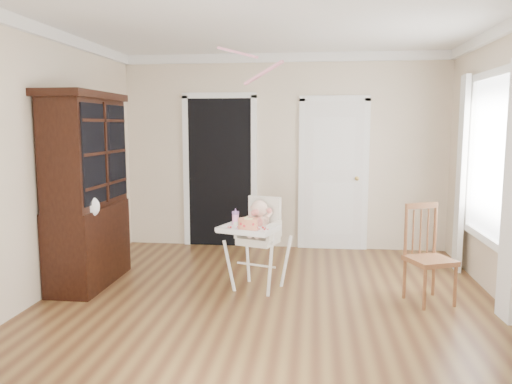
# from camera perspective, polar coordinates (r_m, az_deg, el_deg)

# --- Properties ---
(floor) EXTENTS (5.00, 5.00, 0.00)m
(floor) POSITION_cam_1_polar(r_m,az_deg,el_deg) (4.82, 1.08, -13.31)
(floor) COLOR #51311C
(floor) RESTS_ON ground
(ceiling) EXTENTS (5.00, 5.00, 0.00)m
(ceiling) POSITION_cam_1_polar(r_m,az_deg,el_deg) (4.61, 1.17, 19.85)
(ceiling) COLOR white
(ceiling) RESTS_ON wall_back
(wall_back) EXTENTS (4.50, 0.00, 4.50)m
(wall_back) POSITION_cam_1_polar(r_m,az_deg,el_deg) (7.01, 3.13, 4.55)
(wall_back) COLOR beige
(wall_back) RESTS_ON floor
(wall_left) EXTENTS (0.00, 5.00, 5.00)m
(wall_left) POSITION_cam_1_polar(r_m,az_deg,el_deg) (5.24, -24.19, 2.87)
(wall_left) COLOR beige
(wall_left) RESTS_ON floor
(crown_molding) EXTENTS (4.50, 5.00, 0.12)m
(crown_molding) POSITION_cam_1_polar(r_m,az_deg,el_deg) (4.60, 1.16, 19.12)
(crown_molding) COLOR white
(crown_molding) RESTS_ON ceiling
(doorway) EXTENTS (1.06, 0.05, 2.22)m
(doorway) POSITION_cam_1_polar(r_m,az_deg,el_deg) (7.12, -4.14, 2.64)
(doorway) COLOR black
(doorway) RESTS_ON wall_back
(closet_door) EXTENTS (0.96, 0.09, 2.13)m
(closet_door) POSITION_cam_1_polar(r_m,az_deg,el_deg) (7.00, 8.84, 1.80)
(closet_door) COLOR white
(closet_door) RESTS_ON wall_back
(window_right) EXTENTS (0.13, 1.84, 2.30)m
(window_right) POSITION_cam_1_polar(r_m,az_deg,el_deg) (5.58, 24.88, 2.43)
(window_right) COLOR white
(window_right) RESTS_ON wall_right
(high_chair) EXTENTS (0.75, 0.84, 0.99)m
(high_chair) POSITION_cam_1_polar(r_m,az_deg,el_deg) (5.24, 0.22, -4.62)
(high_chair) COLOR white
(high_chair) RESTS_ON floor
(baby) EXTENTS (0.26, 0.26, 0.41)m
(baby) POSITION_cam_1_polar(r_m,az_deg,el_deg) (5.23, 0.35, -3.18)
(baby) COLOR beige
(baby) RESTS_ON high_chair
(cake) EXTENTS (0.25, 0.25, 0.12)m
(cake) POSITION_cam_1_polar(r_m,az_deg,el_deg) (4.97, -0.94, -3.69)
(cake) COLOR silver
(cake) RESTS_ON high_chair
(sippy_cup) EXTENTS (0.07, 0.07, 0.18)m
(sippy_cup) POSITION_cam_1_polar(r_m,az_deg,el_deg) (5.22, -2.35, -2.95)
(sippy_cup) COLOR #FD9BD2
(sippy_cup) RESTS_ON high_chair
(china_cabinet) EXTENTS (0.55, 1.23, 2.07)m
(china_cabinet) POSITION_cam_1_polar(r_m,az_deg,el_deg) (5.65, -18.75, 0.24)
(china_cabinet) COLOR black
(china_cabinet) RESTS_ON floor
(dining_chair) EXTENTS (0.51, 0.51, 0.96)m
(dining_chair) POSITION_cam_1_polar(r_m,az_deg,el_deg) (5.19, 19.10, -7.02)
(dining_chair) COLOR brown
(dining_chair) RESTS_ON floor
(streamer) EXTENTS (0.41, 0.32, 0.15)m
(streamer) POSITION_cam_1_polar(r_m,az_deg,el_deg) (4.49, -2.19, 15.66)
(streamer) COLOR pink
(streamer) RESTS_ON ceiling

